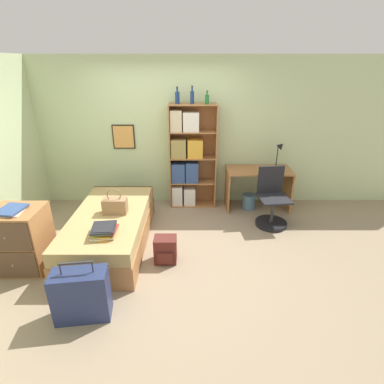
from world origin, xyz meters
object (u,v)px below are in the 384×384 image
(dresser, at_px, (21,239))
(desk, at_px, (258,181))
(desk_chair, at_px, (271,207))
(waste_bin, at_px, (248,202))
(book_stack_on_bed, at_px, (104,230))
(handbag, at_px, (115,205))
(bottle_brown, at_px, (192,97))
(bookcase, at_px, (187,158))
(bed, at_px, (111,228))
(magazine_pile_on_dresser, at_px, (11,210))
(backpack, at_px, (165,250))
(bottle_clear, at_px, (207,99))
(desk_lamp, at_px, (280,150))
(bottle_green, at_px, (177,97))
(suitcase, at_px, (81,295))

(dresser, xyz_separation_m, desk, (3.35, 1.75, 0.10))
(desk_chair, distance_m, waste_bin, 0.64)
(dresser, height_order, desk_chair, desk_chair)
(book_stack_on_bed, distance_m, desk, 2.90)
(handbag, relative_size, book_stack_on_bed, 0.97)
(book_stack_on_bed, xyz_separation_m, desk_chair, (2.39, 1.18, -0.27))
(bottle_brown, bearing_deg, bookcase, 170.64)
(bed, distance_m, magazine_pile_on_dresser, 1.29)
(book_stack_on_bed, relative_size, backpack, 1.07)
(bottle_clear, xyz_separation_m, desk, (0.94, -0.08, -1.41))
(desk_lamp, xyz_separation_m, waste_bin, (-0.50, -0.14, -0.93))
(dresser, relative_size, bottle_green, 3.05)
(book_stack_on_bed, xyz_separation_m, bottle_brown, (1.09, 1.91, 1.38))
(desk_lamp, distance_m, waste_bin, 1.06)
(suitcase, relative_size, dresser, 0.84)
(backpack, relative_size, waste_bin, 1.31)
(desk_lamp, bearing_deg, suitcase, -134.85)
(bookcase, xyz_separation_m, waste_bin, (1.12, -0.19, -0.76))
(bed, xyz_separation_m, bookcase, (1.10, 1.34, 0.65))
(book_stack_on_bed, xyz_separation_m, bottle_clear, (1.33, 1.88, 1.36))
(waste_bin, bearing_deg, suitcase, -130.49)
(magazine_pile_on_dresser, height_order, backpack, magazine_pile_on_dresser)
(book_stack_on_bed, distance_m, magazine_pile_on_dresser, 1.12)
(bottle_brown, bearing_deg, dresser, -139.33)
(dresser, bearing_deg, desk_lamp, 26.35)
(book_stack_on_bed, bearing_deg, bed, 99.12)
(bed, bearing_deg, desk_chair, 13.46)
(bottle_green, bearing_deg, waste_bin, -8.46)
(desk_chair, bearing_deg, book_stack_on_bed, -153.64)
(bed, relative_size, bookcase, 1.10)
(desk, height_order, waste_bin, desk)
(desk_chair, bearing_deg, desk_lamp, 71.37)
(book_stack_on_bed, distance_m, dresser, 1.09)
(handbag, relative_size, bottle_clear, 1.76)
(bottle_clear, bearing_deg, bottle_brown, 173.17)
(bottle_green, bearing_deg, bed, -125.06)
(magazine_pile_on_dresser, bearing_deg, bottle_clear, 37.56)
(suitcase, bearing_deg, bed, 91.93)
(desk_chair, bearing_deg, desk, 100.25)
(magazine_pile_on_dresser, relative_size, bookcase, 0.21)
(book_stack_on_bed, relative_size, bottle_clear, 1.82)
(bed, bearing_deg, dresser, -151.17)
(bookcase, distance_m, desk, 1.34)
(book_stack_on_bed, distance_m, backpack, 0.84)
(bed, distance_m, dresser, 1.14)
(desk, xyz_separation_m, desk_lamp, (0.35, 0.08, 0.56))
(handbag, distance_m, desk_lamp, 2.95)
(desk, distance_m, backpack, 2.28)
(desk, distance_m, desk_chair, 0.66)
(bottle_brown, xyz_separation_m, desk_chair, (1.30, -0.73, -1.65))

